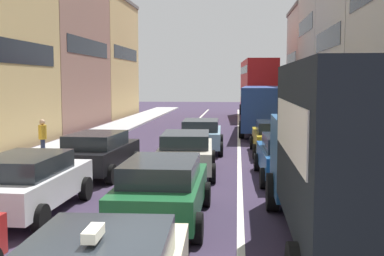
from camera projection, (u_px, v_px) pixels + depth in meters
name	position (u px, v px, depth m)	size (l,w,h in m)	color
sidewalk_left	(82.00, 141.00, 25.90)	(2.60, 64.00, 0.14)	#A9A9A9
lane_stripe_left	(174.00, 143.00, 25.44)	(0.16, 60.00, 0.01)	silver
lane_stripe_right	(239.00, 144.00, 25.12)	(0.16, 60.00, 0.01)	silver
removalist_box_truck	(350.00, 151.00, 8.99)	(2.71, 7.71, 3.58)	navy
sedan_centre_lane_second	(162.00, 188.00, 11.16)	(2.08, 4.31, 1.49)	#19592D
wagon_left_lane_second	(28.00, 182.00, 11.86)	(2.13, 4.33, 1.49)	silver
hatchback_centre_lane_third	(186.00, 152.00, 16.89)	(2.25, 4.39, 1.49)	beige
sedan_left_lane_third	(98.00, 152.00, 16.77)	(2.26, 4.40, 1.49)	black
coupe_centre_lane_fourth	(201.00, 134.00, 22.40)	(2.17, 4.35, 1.49)	#759EB7
sedan_right_lane_behind_truck	(288.00, 156.00, 16.01)	(2.16, 4.35, 1.49)	#194C8C
wagon_right_lane_far	(275.00, 137.00, 21.50)	(2.11, 4.32, 1.49)	#B29319
bus_mid_queue_primary	(263.00, 105.00, 30.36)	(3.08, 10.58, 2.90)	navy
bus_far_queue_secondary	(258.00, 86.00, 42.88)	(3.15, 10.60, 5.06)	#B21919
pedestrian_far_sidewalk	(43.00, 136.00, 20.39)	(0.34, 0.53, 1.66)	#262D47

